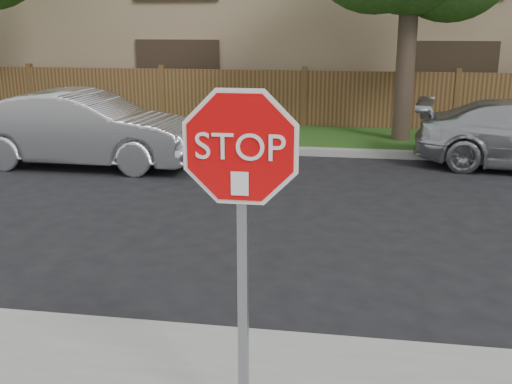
# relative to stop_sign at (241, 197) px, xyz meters

# --- Properties ---
(ground) EXTENTS (90.00, 90.00, 0.00)m
(ground) POSITION_rel_stop_sign_xyz_m (-0.66, 1.48, -1.83)
(ground) COLOR black
(ground) RESTS_ON ground
(far_curb) EXTENTS (70.00, 0.30, 0.15)m
(far_curb) POSITION_rel_stop_sign_xyz_m (-0.66, 9.63, -1.75)
(far_curb) COLOR gray
(far_curb) RESTS_ON ground
(grass_strip) EXTENTS (70.00, 3.00, 0.12)m
(grass_strip) POSITION_rel_stop_sign_xyz_m (-0.66, 11.28, -1.77)
(grass_strip) COLOR #1E4714
(grass_strip) RESTS_ON ground
(fence) EXTENTS (70.00, 0.12, 1.60)m
(fence) POSITION_rel_stop_sign_xyz_m (-0.66, 12.88, -1.03)
(fence) COLOR #512E1C
(fence) RESTS_ON ground
(apartment_building) EXTENTS (35.20, 9.20, 7.20)m
(apartment_building) POSITION_rel_stop_sign_xyz_m (-0.66, 18.48, 1.70)
(apartment_building) COLOR tan
(apartment_building) RESTS_ON ground
(stop_sign) EXTENTS (1.01, 0.13, 2.55)m
(stop_sign) POSITION_rel_stop_sign_xyz_m (0.00, 0.00, 0.00)
(stop_sign) COLOR gray
(stop_sign) RESTS_ON sidewalk_near
(sedan_left) EXTENTS (4.67, 1.67, 1.53)m
(sedan_left) POSITION_rel_stop_sign_xyz_m (-4.74, 7.86, -1.06)
(sedan_left) COLOR #B2B4B7
(sedan_left) RESTS_ON ground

